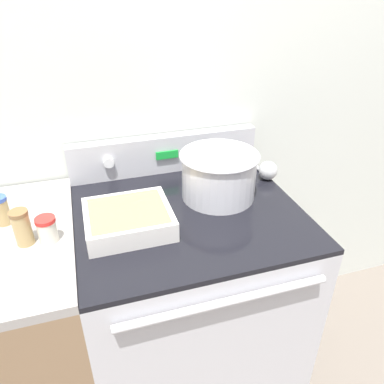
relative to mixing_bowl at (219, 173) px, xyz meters
The scene contains 10 objects.
kitchen_wall 0.42m from the mixing_bowl, 112.85° to the left, with size 8.00×0.05×2.50m.
stove_range 0.57m from the mixing_bowl, 155.37° to the right, with size 0.76×0.71×0.91m.
control_panel 0.29m from the mixing_bowl, 117.52° to the left, with size 0.76×0.07×0.15m.
side_counter 0.95m from the mixing_bowl, behind, with size 0.52×0.68×0.93m.
mixing_bowl is the anchor object (origin of this frame).
casserole_dish 0.36m from the mixing_bowl, 163.37° to the right, with size 0.27×0.24×0.07m.
ladle 0.25m from the mixing_bowl, 18.21° to the left, with size 0.07×0.27×0.07m.
spice_jar_red_cap 0.59m from the mixing_bowl, 168.97° to the right, with size 0.06×0.06×0.08m.
spice_jar_brown_cap 0.66m from the mixing_bowl, behind, with size 0.05×0.05×0.11m.
spice_jar_blue_cap 0.72m from the mixing_bowl, behind, with size 0.05×0.05×0.10m.
Camera 1 is at (-0.31, -0.69, 1.62)m, focal length 35.00 mm.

